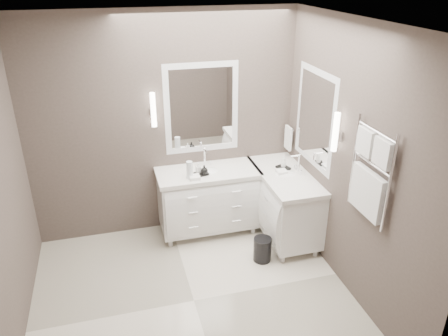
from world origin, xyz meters
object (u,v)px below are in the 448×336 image
object	(u,v)px
towel_ladder	(370,177)
waste_bin	(262,249)
vanity_back	(208,197)
vanity_right	(284,200)

from	to	relation	value
towel_ladder	waste_bin	size ratio (longest dim) A/B	3.12
vanity_back	waste_bin	size ratio (longest dim) A/B	4.30
vanity_back	towel_ladder	distance (m)	2.16
vanity_back	vanity_right	xyz separation A→B (m)	(0.88, -0.33, 0.00)
towel_ladder	waste_bin	world-z (taller)	towel_ladder
vanity_back	waste_bin	bearing A→B (deg)	-59.53
vanity_right	waste_bin	world-z (taller)	vanity_right
vanity_back	vanity_right	distance (m)	0.93
vanity_right	towel_ladder	size ratio (longest dim) A/B	1.38
vanity_right	waste_bin	size ratio (longest dim) A/B	4.30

